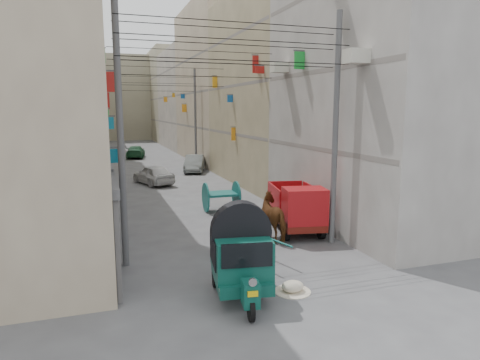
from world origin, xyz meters
name	(u,v)px	position (x,y,z in m)	size (l,w,h in m)	color
ground	(329,345)	(0.00, 0.00, 0.00)	(140.00, 140.00, 0.00)	#4A4A4D
building_row_left	(48,89)	(-8.00, 34.13, 6.46)	(8.00, 62.00, 14.00)	tan
building_row_right	(225,92)	(8.00, 34.13, 6.46)	(8.00, 62.00, 14.00)	#AAA69F
end_cap_building	(122,98)	(0.00, 66.00, 6.50)	(22.00, 10.00, 13.00)	#9F997D
shutters_left	(109,192)	(-3.92, 10.38, 1.49)	(0.18, 14.40, 2.88)	#505156
signboards	(163,129)	(-0.01, 21.66, 3.43)	(8.22, 40.52, 5.67)	#1758A3
ac_units	(316,36)	(3.65, 7.67, 7.43)	(0.70, 6.55, 3.35)	beige
utility_poles	(176,123)	(0.00, 17.00, 4.00)	(7.40, 22.20, 8.00)	#515153
overhead_cables	(184,68)	(0.00, 14.40, 6.77)	(7.40, 22.52, 1.12)	black
auto_rickshaw	(241,254)	(-0.94, 2.80, 1.11)	(1.82, 2.76, 1.89)	black
tonga_cart	(241,234)	(0.11, 5.92, 0.65)	(1.80, 2.92, 1.24)	black
mini_truck	(299,210)	(2.92, 7.34, 0.93)	(2.14, 3.66, 1.93)	black
second_cart	(221,195)	(1.17, 11.94, 0.74)	(1.60, 1.42, 1.39)	#135651
feed_sack	(293,286)	(0.42, 2.58, 0.15)	(0.60, 0.48, 0.30)	beige
horse	(276,217)	(1.83, 7.00, 0.84)	(0.90, 1.98, 1.68)	maroon
distant_car_white	(153,175)	(-0.95, 20.34, 0.63)	(1.48, 3.68, 1.25)	silver
distant_car_grey	(195,163)	(2.80, 24.99, 0.64)	(1.35, 3.87, 1.28)	slate
distant_car_green	(136,152)	(-0.64, 36.37, 0.59)	(1.66, 4.08, 1.18)	#1B4F2C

